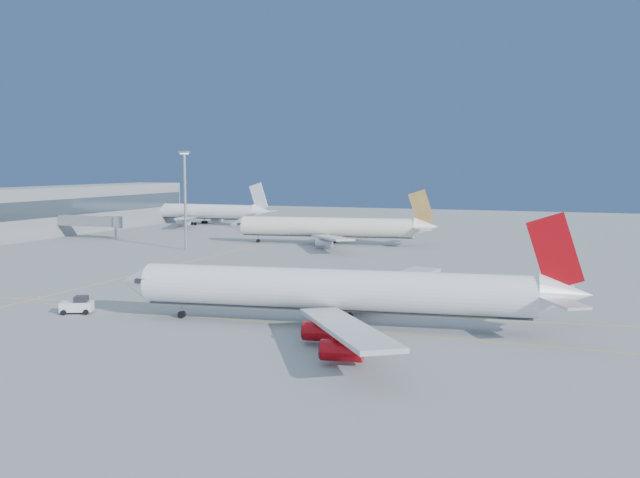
{
  "coord_description": "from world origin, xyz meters",
  "views": [
    {
      "loc": [
        43.88,
        -102.18,
        21.65
      ],
      "look_at": [
        -6.17,
        30.84,
        7.0
      ],
      "focal_mm": 40.0,
      "sensor_mm": 36.0,
      "label": 1
    }
  ],
  "objects_px": {
    "light_mast": "(185,192)",
    "pushback_tug": "(78,305)",
    "airliner_third": "(200,211)",
    "airliner_etihad": "(331,227)",
    "airliner_virgin": "(342,291)"
  },
  "relations": [
    {
      "from": "airliner_virgin",
      "to": "airliner_third",
      "type": "xyz_separation_m",
      "value": [
        -103.87,
        141.11,
        -0.06
      ]
    },
    {
      "from": "airliner_etihad",
      "to": "light_mast",
      "type": "xyz_separation_m",
      "value": [
        -30.93,
        -25.19,
        10.28
      ]
    },
    {
      "from": "airliner_third",
      "to": "pushback_tug",
      "type": "relative_size",
      "value": 11.43
    },
    {
      "from": "airliner_virgin",
      "to": "airliner_etihad",
      "type": "xyz_separation_m",
      "value": [
        -35.53,
        94.64,
        -0.12
      ]
    },
    {
      "from": "airliner_third",
      "to": "light_mast",
      "type": "distance_m",
      "value": 81.48
    },
    {
      "from": "airliner_third",
      "to": "airliner_virgin",
      "type": "bearing_deg",
      "value": -52.5
    },
    {
      "from": "light_mast",
      "to": "pushback_tug",
      "type": "bearing_deg",
      "value": -70.07
    },
    {
      "from": "airliner_third",
      "to": "airliner_etihad",
      "type": "bearing_deg",
      "value": -33.07
    },
    {
      "from": "airliner_etihad",
      "to": "pushback_tug",
      "type": "relative_size",
      "value": 11.54
    },
    {
      "from": "airliner_third",
      "to": "pushback_tug",
      "type": "xyz_separation_m",
      "value": [
        64.7,
        -146.9,
        -3.56
      ]
    },
    {
      "from": "airliner_virgin",
      "to": "airliner_etihad",
      "type": "relative_size",
      "value": 1.09
    },
    {
      "from": "airliner_third",
      "to": "light_mast",
      "type": "bearing_deg",
      "value": -61.29
    },
    {
      "from": "airliner_virgin",
      "to": "light_mast",
      "type": "distance_m",
      "value": 96.66
    },
    {
      "from": "airliner_virgin",
      "to": "airliner_third",
      "type": "height_order",
      "value": "airliner_virgin"
    },
    {
      "from": "light_mast",
      "to": "airliner_etihad",
      "type": "bearing_deg",
      "value": 39.16
    }
  ]
}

